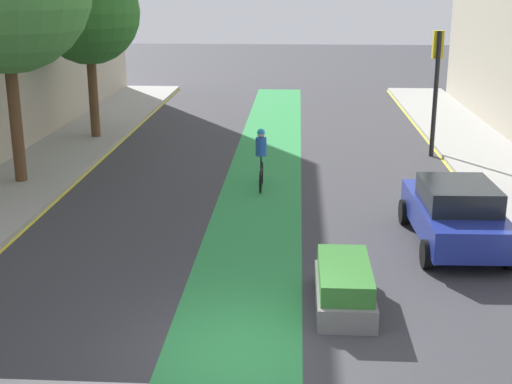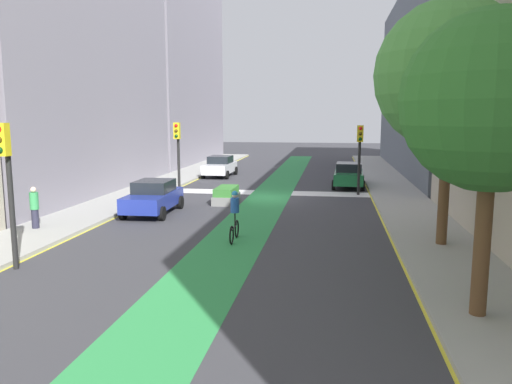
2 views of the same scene
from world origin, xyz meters
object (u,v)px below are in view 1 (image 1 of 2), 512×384
at_px(car_blue_right_far, 455,213).
at_px(street_tree_far, 88,13).
at_px(traffic_signal_far_right, 437,69).
at_px(median_planter, 344,286).
at_px(cyclist_in_lane, 261,157).

distance_m(car_blue_right_far, street_tree_far, 16.47).
bearing_deg(traffic_signal_far_right, street_tree_far, 171.81).
bearing_deg(street_tree_far, median_planter, -58.25).
xyz_separation_m(car_blue_right_far, street_tree_far, (-11.66, 10.89, 4.07)).
bearing_deg(cyclist_in_lane, car_blue_right_far, -42.95).
height_order(traffic_signal_far_right, car_blue_right_far, traffic_signal_far_right).
xyz_separation_m(car_blue_right_far, cyclist_in_lane, (-4.80, 4.47, 0.17)).
height_order(cyclist_in_lane, street_tree_far, street_tree_far).
height_order(street_tree_far, median_planter, street_tree_far).
bearing_deg(street_tree_far, cyclist_in_lane, -43.12).
bearing_deg(street_tree_far, car_blue_right_far, -43.05).
distance_m(traffic_signal_far_right, car_blue_right_far, 9.40).
relative_size(cyclist_in_lane, median_planter, 0.77).
bearing_deg(car_blue_right_far, median_planter, -128.94).
height_order(traffic_signal_far_right, cyclist_in_lane, traffic_signal_far_right).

